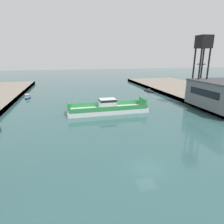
{
  "coord_description": "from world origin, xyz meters",
  "views": [
    {
      "loc": [
        -9.67,
        -21.3,
        14.15
      ],
      "look_at": [
        0.0,
        20.29,
        2.0
      ],
      "focal_mm": 31.71,
      "sensor_mm": 36.0,
      "label": 1
    }
  ],
  "objects_px": {
    "moored_boat_mid_left": "(149,91)",
    "crane_tower": "(203,50)",
    "moored_boat_near_right": "(27,97)",
    "chain_ferry": "(108,108)"
  },
  "relations": [
    {
      "from": "moored_boat_near_right",
      "to": "chain_ferry",
      "type": "bearing_deg",
      "value": -45.62
    },
    {
      "from": "chain_ferry",
      "to": "moored_boat_near_right",
      "type": "bearing_deg",
      "value": 134.38
    },
    {
      "from": "chain_ferry",
      "to": "moored_boat_near_right",
      "type": "distance_m",
      "value": 33.43
    },
    {
      "from": "moored_boat_near_right",
      "to": "moored_boat_mid_left",
      "type": "xyz_separation_m",
      "value": [
        46.62,
        3.4,
        -0.25
      ]
    },
    {
      "from": "moored_boat_mid_left",
      "to": "crane_tower",
      "type": "distance_m",
      "value": 30.8
    },
    {
      "from": "chain_ferry",
      "to": "moored_boat_mid_left",
      "type": "relative_size",
      "value": 2.49
    },
    {
      "from": "moored_boat_near_right",
      "to": "moored_boat_mid_left",
      "type": "bearing_deg",
      "value": 4.18
    },
    {
      "from": "moored_boat_near_right",
      "to": "moored_boat_mid_left",
      "type": "distance_m",
      "value": 46.74
    },
    {
      "from": "chain_ferry",
      "to": "crane_tower",
      "type": "xyz_separation_m",
      "value": [
        26.78,
        0.85,
        14.58
      ]
    },
    {
      "from": "moored_boat_near_right",
      "to": "crane_tower",
      "type": "bearing_deg",
      "value": -24.67
    }
  ]
}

